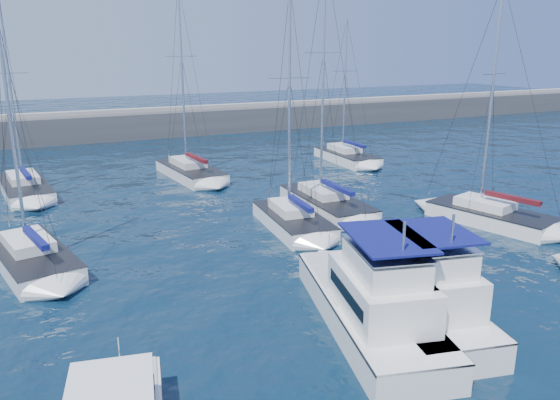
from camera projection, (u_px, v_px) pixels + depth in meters
name	position (u px, v px, depth m)	size (l,w,h in m)	color
ground	(398.00, 316.00, 22.70)	(220.00, 220.00, 0.00)	black
breakwater	(141.00, 128.00, 67.65)	(160.00, 6.00, 4.45)	#424244
motor_yacht_port_inner	(373.00, 304.00, 21.30)	(5.72, 10.81, 4.69)	white
motor_yacht_stbd_inner	(418.00, 299.00, 21.73)	(5.20, 9.23, 4.69)	white
sailboat_mid_a	(32.00, 258.00, 27.63)	(4.67, 8.29, 12.90)	white
sailboat_mid_c	(293.00, 220.00, 33.47)	(3.58, 7.41, 14.48)	white
sailboat_mid_d	(326.00, 202.00, 37.27)	(3.39, 8.81, 16.77)	silver
sailboat_mid_e	(490.00, 216.00, 34.40)	(5.03, 8.22, 14.78)	white
sailboat_back_a	(25.00, 188.00, 41.17)	(4.02, 8.92, 14.30)	white
sailboat_back_b	(190.00, 171.00, 46.52)	(4.04, 9.12, 16.11)	silver
sailboat_back_c	(347.00, 156.00, 52.88)	(3.28, 8.11, 13.66)	white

